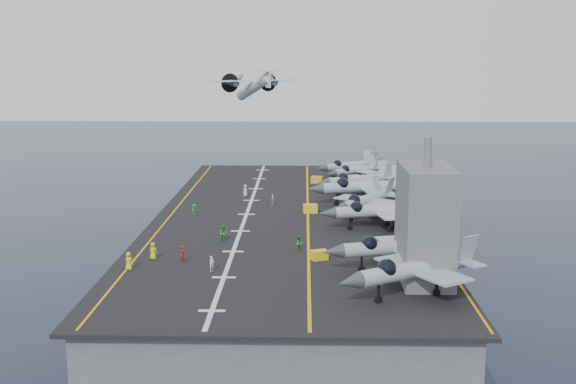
{
  "coord_description": "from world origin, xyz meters",
  "views": [
    {
      "loc": [
        2.5,
        -102.89,
        33.95
      ],
      "look_at": [
        0.0,
        4.0,
        13.0
      ],
      "focal_mm": 45.0,
      "sensor_mm": 36.0,
      "label": 1
    }
  ],
  "objects_px": {
    "tow_cart_a": "(319,255)",
    "transport_plane": "(254,87)",
    "fighter_jet_0": "(415,267)",
    "island_superstructure": "(426,209)"
  },
  "relations": [
    {
      "from": "island_superstructure",
      "to": "transport_plane",
      "type": "xyz_separation_m",
      "value": [
        -23.69,
        86.96,
        8.3
      ]
    },
    {
      "from": "tow_cart_a",
      "to": "island_superstructure",
      "type": "bearing_deg",
      "value": -32.82
    },
    {
      "from": "fighter_jet_0",
      "to": "transport_plane",
      "type": "height_order",
      "value": "transport_plane"
    },
    {
      "from": "island_superstructure",
      "to": "transport_plane",
      "type": "distance_m",
      "value": 90.51
    },
    {
      "from": "island_superstructure",
      "to": "tow_cart_a",
      "type": "relative_size",
      "value": 7.0
    },
    {
      "from": "fighter_jet_0",
      "to": "tow_cart_a",
      "type": "xyz_separation_m",
      "value": [
        -9.11,
        11.93,
        -2.23
      ]
    },
    {
      "from": "tow_cart_a",
      "to": "transport_plane",
      "type": "height_order",
      "value": "transport_plane"
    },
    {
      "from": "transport_plane",
      "to": "island_superstructure",
      "type": "bearing_deg",
      "value": -74.76
    },
    {
      "from": "island_superstructure",
      "to": "fighter_jet_0",
      "type": "xyz_separation_m",
      "value": [
        -1.65,
        -4.99,
        -4.72
      ]
    },
    {
      "from": "fighter_jet_0",
      "to": "transport_plane",
      "type": "xyz_separation_m",
      "value": [
        -22.04,
        91.95,
        13.01
      ]
    }
  ]
}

